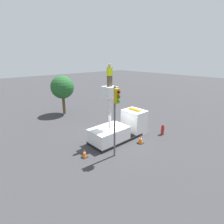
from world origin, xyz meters
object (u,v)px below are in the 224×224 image
object	(u,v)px
bucket_truck	(120,128)
traffic_light_pole	(116,109)
traffic_cone_curbside	(141,139)
tree_left_bg	(62,87)
traffic_cone_rear	(84,153)
fire_hydrant	(163,130)
worker	(110,75)

from	to	relation	value
bucket_truck	traffic_light_pole	size ratio (longest dim) A/B	1.09
traffic_cone_curbside	tree_left_bg	xyz separation A→B (m)	(-0.96, 11.98, 3.11)
traffic_cone_rear	traffic_cone_curbside	size ratio (longest dim) A/B	0.89
traffic_light_pole	tree_left_bg	size ratio (longest dim) A/B	1.07
bucket_truck	traffic_light_pole	world-z (taller)	traffic_light_pole
traffic_light_pole	tree_left_bg	world-z (taller)	traffic_light_pole
tree_left_bg	traffic_light_pole	bearing A→B (deg)	-99.73
traffic_cone_rear	tree_left_bg	world-z (taller)	tree_left_bg
bucket_truck	traffic_cone_rear	world-z (taller)	bucket_truck
fire_hydrant	traffic_cone_curbside	world-z (taller)	fire_hydrant
traffic_cone_rear	traffic_cone_curbside	xyz separation A→B (m)	(4.86, -1.38, 0.04)
traffic_cone_rear	traffic_cone_curbside	world-z (taller)	traffic_cone_curbside
tree_left_bg	traffic_cone_curbside	bearing A→B (deg)	-85.43
fire_hydrant	traffic_cone_rear	bearing A→B (deg)	168.06
bucket_truck	tree_left_bg	distance (m)	10.38
worker	traffic_light_pole	xyz separation A→B (m)	(-1.18, -2.00, -2.05)
bucket_truck	traffic_cone_curbside	bearing A→B (deg)	-73.10
traffic_cone_curbside	tree_left_bg	world-z (taller)	tree_left_bg
fire_hydrant	traffic_cone_curbside	size ratio (longest dim) A/B	1.34
traffic_cone_rear	tree_left_bg	distance (m)	11.73
bucket_truck	traffic_cone_rear	bearing A→B (deg)	-172.87
traffic_cone_curbside	worker	bearing A→B (deg)	134.03
traffic_light_pole	worker	bearing A→B (deg)	59.53
traffic_cone_curbside	fire_hydrant	bearing A→B (deg)	-5.33
worker	tree_left_bg	xyz separation A→B (m)	(0.89, 10.07, -2.32)
fire_hydrant	traffic_cone_curbside	bearing A→B (deg)	174.67
bucket_truck	traffic_light_pole	xyz separation A→B (m)	(-2.45, -2.00, 2.78)
traffic_cone_rear	bucket_truck	bearing A→B (deg)	7.13
bucket_truck	traffic_light_pole	distance (m)	4.21
bucket_truck	fire_hydrant	size ratio (longest dim) A/B	5.58
traffic_cone_curbside	tree_left_bg	distance (m)	12.42
traffic_light_pole	tree_left_bg	distance (m)	12.25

